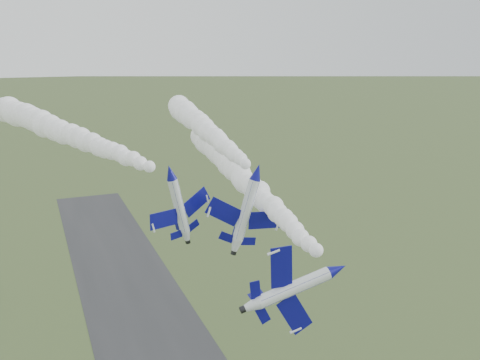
% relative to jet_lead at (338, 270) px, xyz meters
% --- Properties ---
extents(jet_lead, '(4.52, 13.22, 10.50)m').
position_rel_jet_lead_xyz_m(jet_lead, '(0.00, 0.00, 0.00)').
color(jet_lead, white).
extents(smoke_trail_jet_lead, '(11.33, 72.79, 5.54)m').
position_rel_jet_lead_xyz_m(smoke_trail_jet_lead, '(3.86, 39.19, 1.68)').
color(smoke_trail_jet_lead, white).
extents(jet_pair_left, '(10.55, 12.53, 3.82)m').
position_rel_jet_lead_xyz_m(jet_pair_left, '(-12.96, 24.08, 7.14)').
color(jet_pair_left, white).
extents(smoke_trail_jet_pair_left, '(27.51, 64.13, 5.76)m').
position_rel_jet_lead_xyz_m(smoke_trail_jet_pair_left, '(-25.10, 57.80, 8.68)').
color(smoke_trail_jet_pair_left, white).
extents(jet_pair_right, '(11.72, 14.53, 4.55)m').
position_rel_jet_lead_xyz_m(jet_pair_right, '(-0.14, 22.63, 6.35)').
color(jet_pair_right, white).
extents(smoke_trail_jet_pair_right, '(11.28, 62.74, 5.58)m').
position_rel_jet_lead_xyz_m(smoke_trail_jet_pair_right, '(3.06, 57.37, 7.67)').
color(smoke_trail_jet_pair_right, white).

